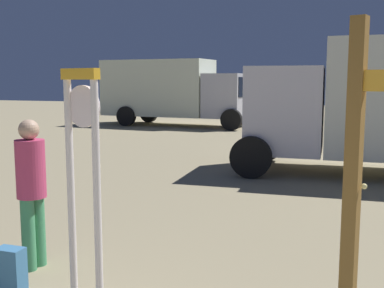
% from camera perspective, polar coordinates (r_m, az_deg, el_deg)
% --- Properties ---
extents(standing_clock, '(0.43, 0.19, 2.19)m').
position_cam_1_polar(standing_clock, '(4.48, -12.91, -2.25)').
color(standing_clock, silver).
rests_on(standing_clock, ground_plane).
extents(person_near_clock, '(0.32, 0.32, 1.67)m').
position_cam_1_polar(person_near_clock, '(5.53, -18.71, -4.82)').
color(person_near_clock, '#42935F').
rests_on(person_near_clock, ground_plane).
extents(backpack, '(0.27, 0.21, 0.48)m').
position_cam_1_polar(backpack, '(5.10, -20.86, -14.16)').
color(backpack, teal).
rests_on(backpack, ground_plane).
extents(box_truck_far, '(7.09, 2.90, 3.00)m').
position_cam_1_polar(box_truck_far, '(22.04, -2.57, 6.50)').
color(box_truck_far, beige).
rests_on(box_truck_far, ground_plane).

